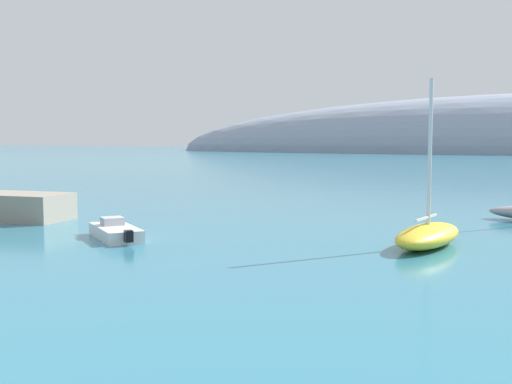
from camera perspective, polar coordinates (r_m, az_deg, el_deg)
sailboat_yellow_mid_mooring at (r=30.65m, az=15.28°, el=-3.72°), size 3.16×6.48×7.83m
motorboat_white_foreground at (r=32.86m, az=-12.57°, el=-3.51°), size 4.53×4.12×1.02m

